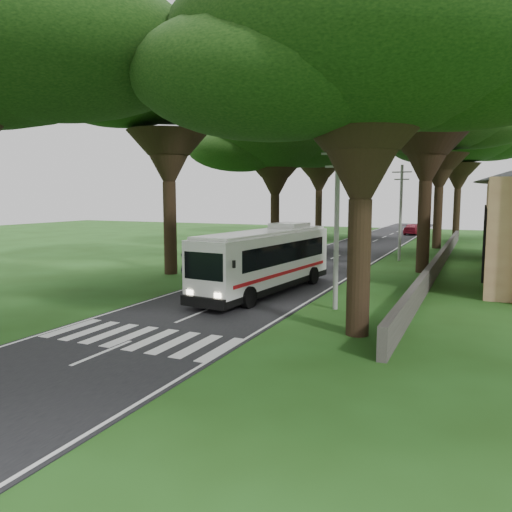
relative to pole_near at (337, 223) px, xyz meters
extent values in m
plane|color=#1E4212|center=(-5.50, -6.00, -4.18)|extent=(140.00, 140.00, 0.00)
cube|color=black|center=(-5.50, 19.00, -4.17)|extent=(8.00, 120.00, 0.04)
cube|color=silver|center=(-5.50, -8.00, -4.18)|extent=(8.00, 3.00, 0.01)
cube|color=#383533|center=(3.50, 18.00, -3.58)|extent=(0.35, 50.00, 1.20)
cylinder|color=gray|center=(0.00, 0.00, -0.18)|extent=(0.24, 0.24, 8.00)
cube|color=gray|center=(0.00, 0.00, 3.22)|extent=(1.60, 0.10, 0.10)
cube|color=gray|center=(0.00, 0.00, 2.62)|extent=(1.20, 0.10, 0.10)
cylinder|color=gray|center=(0.00, 20.00, -0.18)|extent=(0.24, 0.24, 8.00)
cube|color=gray|center=(0.00, 20.00, 3.22)|extent=(1.60, 0.10, 0.10)
cube|color=gray|center=(0.00, 20.00, 2.62)|extent=(1.20, 0.10, 0.10)
cylinder|color=gray|center=(0.00, 40.00, -0.18)|extent=(0.24, 0.24, 8.00)
cube|color=gray|center=(0.00, 40.00, 3.22)|extent=(1.60, 0.10, 0.10)
cube|color=gray|center=(0.00, 40.00, 2.62)|extent=(1.20, 0.10, 0.10)
cylinder|color=black|center=(-13.50, 6.00, -0.98)|extent=(0.90, 0.90, 6.40)
cone|color=black|center=(-13.50, 6.00, 4.12)|extent=(3.20, 3.20, 3.80)
ellipsoid|color=black|center=(-13.50, 6.00, 9.05)|extent=(13.64, 13.64, 5.73)
cylinder|color=black|center=(-13.00, 24.00, -1.43)|extent=(0.90, 0.90, 5.50)
cone|color=black|center=(-13.00, 24.00, 3.22)|extent=(3.20, 3.20, 3.80)
ellipsoid|color=black|center=(-13.00, 24.00, 7.04)|extent=(14.94, 14.94, 6.28)
cylinder|color=black|center=(-14.00, 42.00, -1.10)|extent=(0.90, 0.90, 6.15)
cone|color=black|center=(-14.00, 42.00, 3.87)|extent=(3.20, 3.20, 3.80)
ellipsoid|color=black|center=(-14.00, 42.00, 8.49)|extent=(15.58, 15.58, 6.54)
cylinder|color=black|center=(2.00, -4.00, -1.53)|extent=(0.90, 0.90, 5.31)
cone|color=black|center=(2.00, -4.00, 3.03)|extent=(3.20, 3.20, 3.80)
ellipsoid|color=black|center=(2.00, -4.00, 6.61)|extent=(14.57, 14.57, 6.12)
cylinder|color=black|center=(2.50, 14.00, -0.95)|extent=(0.90, 0.90, 6.46)
cone|color=black|center=(2.50, 14.00, 4.18)|extent=(3.20, 3.20, 3.80)
ellipsoid|color=black|center=(2.50, 14.00, 9.18)|extent=(13.73, 13.73, 5.77)
cylinder|color=black|center=(2.00, 32.00, -1.02)|extent=(0.90, 0.90, 6.32)
cone|color=black|center=(2.00, 32.00, 4.04)|extent=(3.20, 3.20, 3.80)
ellipsoid|color=black|center=(2.00, 32.00, 8.87)|extent=(14.21, 14.21, 5.97)
cylinder|color=black|center=(3.00, 50.00, -0.98)|extent=(0.90, 0.90, 6.39)
cone|color=black|center=(3.00, 50.00, 4.11)|extent=(3.20, 3.20, 3.80)
ellipsoid|color=black|center=(3.00, 50.00, 9.02)|extent=(15.97, 15.97, 6.71)
cube|color=white|center=(-4.70, 2.44, -2.28)|extent=(3.63, 12.03, 2.91)
cube|color=black|center=(-4.67, 2.74, -1.86)|extent=(3.47, 9.88, 1.09)
cube|color=black|center=(-4.70, 2.44, -3.69)|extent=(3.67, 12.08, 0.35)
cube|color=red|center=(-4.70, 2.44, -2.95)|extent=(3.56, 10.86, 0.18)
cube|color=white|center=(-4.70, 2.44, -0.76)|extent=(3.37, 11.42, 0.18)
cylinder|color=black|center=(-6.32, -1.36, -3.64)|extent=(0.45, 1.11, 1.09)
cylinder|color=black|center=(-3.86, -1.61, -3.64)|extent=(0.45, 1.11, 1.09)
cylinder|color=black|center=(-5.56, 6.30, -3.64)|extent=(0.45, 1.11, 1.09)
cylinder|color=black|center=(-3.10, 6.05, -3.64)|extent=(0.45, 1.11, 1.09)
imported|color=#21214E|center=(-7.90, 41.18, -3.50)|extent=(2.64, 4.19, 1.30)
imported|color=maroon|center=(-2.50, 50.15, -3.40)|extent=(2.71, 5.41, 1.51)
imported|color=black|center=(-11.86, 5.14, -3.36)|extent=(0.55, 0.68, 1.63)
camera|label=1|loc=(6.29, -23.06, 1.25)|focal=35.00mm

